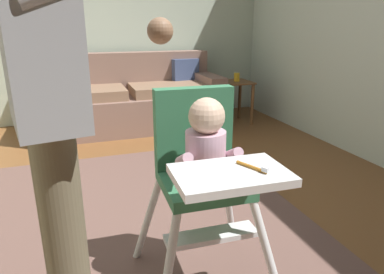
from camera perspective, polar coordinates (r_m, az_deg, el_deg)
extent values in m
cube|color=brown|center=(2.33, -8.15, -14.29)|extent=(5.88, 6.87, 0.10)
cube|color=beige|center=(4.63, -15.68, 18.85)|extent=(5.08, 0.06, 2.62)
cube|color=brown|center=(2.15, -9.94, -15.72)|extent=(2.23, 2.76, 0.01)
cube|color=#846357|center=(4.19, -10.31, 4.07)|extent=(2.15, 0.84, 0.40)
cube|color=#846357|center=(4.44, -11.30, 10.42)|extent=(2.15, 0.22, 0.46)
cube|color=#846357|center=(4.11, -24.30, 6.77)|extent=(0.20, 0.84, 0.20)
cube|color=#846357|center=(4.38, 2.41, 8.94)|extent=(0.20, 0.84, 0.20)
cube|color=#87664E|center=(4.05, -16.97, 6.79)|extent=(0.86, 0.60, 0.11)
cube|color=#87664E|center=(4.18, -4.02, 7.85)|extent=(0.86, 0.60, 0.11)
cube|color=#3D4C75|center=(4.48, -1.06, 10.45)|extent=(0.35, 0.15, 0.34)
cylinder|color=white|center=(1.59, 12.43, -18.62)|extent=(0.16, 0.17, 0.51)
cylinder|color=white|center=(1.82, -7.26, -13.29)|extent=(0.16, 0.17, 0.51)
cylinder|color=white|center=(1.92, 6.03, -11.35)|extent=(0.17, 0.16, 0.51)
cube|color=#35754E|center=(1.54, 1.89, -7.59)|extent=(0.37, 0.37, 0.05)
cube|color=#35754E|center=(1.60, 0.27, 1.50)|extent=(0.36, 0.08, 0.37)
cube|color=white|center=(1.23, 6.30, -6.18)|extent=(0.41, 0.27, 0.03)
cube|color=white|center=(1.55, 3.14, -15.75)|extent=(0.40, 0.12, 0.02)
cylinder|color=#D6A6B9|center=(1.47, 2.20, -3.16)|extent=(0.18, 0.18, 0.22)
sphere|color=beige|center=(1.41, 2.41, 3.44)|extent=(0.15, 0.15, 0.15)
cylinder|color=#D6A6B9|center=(1.40, -1.34, -3.75)|extent=(0.05, 0.15, 0.10)
cylinder|color=#D6A6B9|center=(1.47, 6.59, -2.86)|extent=(0.05, 0.15, 0.10)
cylinder|color=#C67A23|center=(1.25, 9.67, -4.83)|extent=(0.06, 0.12, 0.01)
cube|color=white|center=(1.22, 11.86, -5.23)|extent=(0.02, 0.03, 0.02)
cylinder|color=#6B6149|center=(1.36, -19.73, -16.64)|extent=(0.14, 0.14, 0.87)
cylinder|color=#6B6149|center=(1.46, -20.63, -14.15)|extent=(0.14, 0.14, 0.87)
cube|color=#9BA0A4|center=(1.19, -24.09, 15.74)|extent=(0.27, 0.43, 0.59)
sphere|color=#997051|center=(1.11, -5.22, 16.86)|extent=(0.08, 0.08, 0.08)
cylinder|color=#9BA0A4|center=(1.43, -25.21, 15.72)|extent=(0.07, 0.07, 0.53)
sphere|color=gold|center=(2.95, 10.35, -4.42)|extent=(0.15, 0.15, 0.15)
cube|color=brown|center=(4.34, 6.90, 8.88)|extent=(0.40, 0.40, 0.02)
cylinder|color=brown|center=(4.17, 5.66, 4.90)|extent=(0.04, 0.04, 0.50)
cylinder|color=brown|center=(4.32, 9.79, 5.18)|extent=(0.04, 0.04, 0.50)
cylinder|color=brown|center=(4.47, 3.86, 5.84)|extent=(0.04, 0.04, 0.50)
cylinder|color=brown|center=(4.61, 7.79, 6.09)|extent=(0.04, 0.04, 0.50)
cylinder|color=gold|center=(4.35, 7.32, 9.67)|extent=(0.07, 0.07, 0.10)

